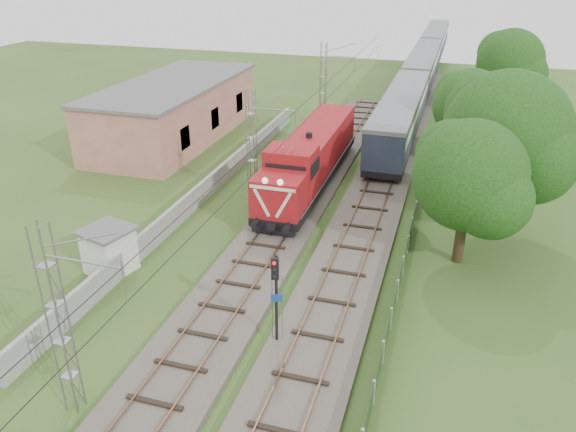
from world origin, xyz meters
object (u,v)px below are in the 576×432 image
(coach_rake, at_px, (423,65))
(relay_hut, at_px, (109,250))
(locomotive, at_px, (310,158))
(signal_post, at_px, (276,286))

(coach_rake, xyz_separation_m, relay_hut, (-12.40, -51.43, -1.31))
(locomotive, bearing_deg, coach_rake, 82.25)
(signal_post, bearing_deg, locomotive, 100.24)
(locomotive, relative_size, coach_rake, 0.25)
(locomotive, xyz_separation_m, signal_post, (3.30, -18.24, 0.85))
(locomotive, bearing_deg, relay_hut, -116.72)
(locomotive, bearing_deg, signal_post, -79.76)
(coach_rake, distance_m, relay_hut, 52.92)
(coach_rake, xyz_separation_m, signal_post, (-1.70, -54.97, 0.56))
(signal_post, bearing_deg, relay_hut, 161.68)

